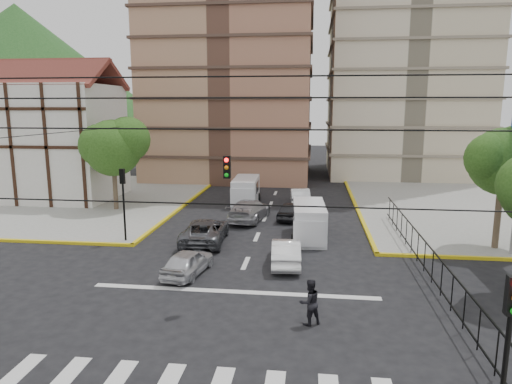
% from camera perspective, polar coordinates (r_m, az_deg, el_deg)
% --- Properties ---
extents(ground, '(160.00, 160.00, 0.00)m').
position_cam_1_polar(ground, '(19.90, -3.43, -13.67)').
color(ground, black).
rests_on(ground, ground).
extents(sidewalk_nw, '(26.00, 26.00, 0.15)m').
position_cam_1_polar(sidewalk_nw, '(45.18, -24.30, -0.64)').
color(sidewalk_nw, gray).
rests_on(sidewalk_nw, ground).
extents(stop_line, '(13.00, 0.40, 0.01)m').
position_cam_1_polar(stop_line, '(20.98, -2.83, -12.32)').
color(stop_line, silver).
rests_on(stop_line, ground).
extents(tudor_building, '(10.80, 8.05, 12.23)m').
position_cam_1_polar(tudor_building, '(44.02, -23.70, 5.94)').
color(tudor_building, silver).
rests_on(tudor_building, ground).
extents(distant_hill, '(70.00, 70.00, 28.00)m').
position_cam_1_polar(distant_hill, '(105.59, -27.33, 12.66)').
color(distant_hill, '#1B4A18').
rests_on(distant_hill, ground).
extents(park_fence, '(0.10, 22.50, 1.66)m').
position_cam_1_polar(park_fence, '(24.44, 20.20, -9.60)').
color(park_fence, black).
rests_on(park_fence, ground).
extents(tree_park_c, '(4.65, 3.80, 7.25)m').
position_cam_1_polar(tree_park_c, '(29.05, 28.69, 3.72)').
color(tree_park_c, '#473828').
rests_on(tree_park_c, ground).
extents(tree_tudor, '(5.39, 4.40, 7.43)m').
position_cam_1_polar(tree_tudor, '(37.23, -17.33, 5.60)').
color(tree_tudor, '#473828').
rests_on(tree_tudor, ground).
extents(traffic_light_se, '(0.28, 0.22, 4.40)m').
position_cam_1_polar(traffic_light_se, '(12.09, 28.99, -15.59)').
color(traffic_light_se, black).
rests_on(traffic_light_se, ground).
extents(traffic_light_nw, '(0.28, 0.22, 4.40)m').
position_cam_1_polar(traffic_light_nw, '(28.40, -16.27, -0.07)').
color(traffic_light_nw, black).
rests_on(traffic_light_nw, ground).
extents(traffic_light_hanging, '(18.00, 9.12, 0.92)m').
position_cam_1_polar(traffic_light_hanging, '(16.30, -4.94, 2.55)').
color(traffic_light_hanging, black).
rests_on(traffic_light_hanging, ground).
extents(van_right_lane, '(2.17, 4.98, 2.20)m').
position_cam_1_polar(van_right_lane, '(28.56, 6.63, -3.85)').
color(van_right_lane, silver).
rests_on(van_right_lane, ground).
extents(van_left_lane, '(2.12, 5.03, 2.24)m').
position_cam_1_polar(van_left_lane, '(38.43, -1.33, 0.01)').
color(van_left_lane, silver).
rests_on(van_left_lane, ground).
extents(car_silver_front_left, '(2.11, 3.97, 1.29)m').
position_cam_1_polar(car_silver_front_left, '(22.96, -8.52, -8.65)').
color(car_silver_front_left, silver).
rests_on(car_silver_front_left, ground).
extents(car_white_front_right, '(1.75, 4.29, 1.38)m').
position_cam_1_polar(car_white_front_right, '(24.15, 3.75, -7.45)').
color(car_white_front_right, white).
rests_on(car_white_front_right, ground).
extents(car_grey_mid_left, '(2.70, 5.39, 1.46)m').
position_cam_1_polar(car_grey_mid_left, '(28.03, -6.39, -4.83)').
color(car_grey_mid_left, '#55575C').
rests_on(car_grey_mid_left, ground).
extents(car_silver_rear_left, '(2.96, 5.58, 1.54)m').
position_cam_1_polar(car_silver_rear_left, '(33.20, -0.85, -2.25)').
color(car_silver_rear_left, '#A8A7AC').
rests_on(car_silver_rear_left, ground).
extents(car_darkgrey_mid_right, '(2.02, 4.00, 1.31)m').
position_cam_1_polar(car_darkgrey_mid_right, '(33.63, 4.29, -2.32)').
color(car_darkgrey_mid_right, '#2A2B2D').
rests_on(car_darkgrey_mid_right, ground).
extents(car_white_rear_right, '(1.90, 4.49, 1.44)m').
position_cam_1_polar(car_white_rear_right, '(38.61, 5.50, -0.54)').
color(car_white_rear_right, silver).
rests_on(car_white_rear_right, ground).
extents(pedestrian_crosswalk, '(1.09, 1.02, 1.79)m').
position_cam_1_polar(pedestrian_crosswalk, '(17.87, 6.72, -13.51)').
color(pedestrian_crosswalk, black).
rests_on(pedestrian_crosswalk, ground).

